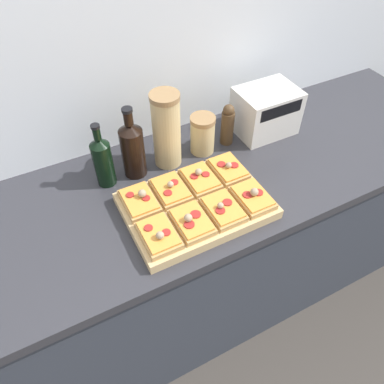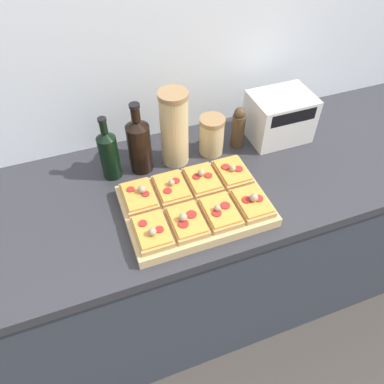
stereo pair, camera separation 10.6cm
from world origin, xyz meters
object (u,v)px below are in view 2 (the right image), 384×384
at_px(pepper_mill, 238,128).
at_px(toaster_oven, 280,117).
at_px(olive_oil_bottle, 109,153).
at_px(grain_jar_tall, 174,129).
at_px(wine_bottle, 139,144).
at_px(cutting_board, 195,206).
at_px(grain_jar_short, 212,135).

bearing_deg(pepper_mill, toaster_oven, -0.27).
distance_m(olive_oil_bottle, grain_jar_tall, 0.25).
xyz_separation_m(wine_bottle, toaster_oven, (0.57, -0.00, -0.02)).
height_order(wine_bottle, toaster_oven, wine_bottle).
distance_m(cutting_board, olive_oil_bottle, 0.36).
xyz_separation_m(cutting_board, pepper_mill, (0.28, 0.26, 0.07)).
distance_m(grain_jar_tall, grain_jar_short, 0.16).
xyz_separation_m(grain_jar_tall, grain_jar_short, (0.15, 0.00, -0.07)).
relative_size(olive_oil_bottle, toaster_oven, 0.96).
bearing_deg(wine_bottle, toaster_oven, -0.09).
distance_m(cutting_board, wine_bottle, 0.30).
bearing_deg(grain_jar_short, olive_oil_bottle, -180.00).
height_order(olive_oil_bottle, grain_jar_tall, grain_jar_tall).
bearing_deg(olive_oil_bottle, wine_bottle, 0.00).
bearing_deg(cutting_board, pepper_mill, 43.68).
bearing_deg(pepper_mill, grain_jar_short, 180.00).
bearing_deg(pepper_mill, cutting_board, -136.32).
relative_size(cutting_board, grain_jar_tall, 1.60).
relative_size(grain_jar_short, toaster_oven, 0.59).
bearing_deg(toaster_oven, grain_jar_tall, 179.89).
bearing_deg(grain_jar_tall, toaster_oven, -0.11).
height_order(grain_jar_tall, grain_jar_short, grain_jar_tall).
xyz_separation_m(olive_oil_bottle, grain_jar_tall, (0.24, 0.00, 0.04)).
distance_m(olive_oil_bottle, grain_jar_short, 0.39).
bearing_deg(grain_jar_tall, grain_jar_short, 0.00).
relative_size(grain_jar_tall, pepper_mill, 1.69).
relative_size(olive_oil_bottle, grain_jar_short, 1.62).
relative_size(grain_jar_tall, toaster_oven, 1.13).
bearing_deg(pepper_mill, grain_jar_tall, 180.00).
bearing_deg(olive_oil_bottle, grain_jar_short, 0.00).
height_order(pepper_mill, toaster_oven, toaster_oven).
distance_m(grain_jar_tall, pepper_mill, 0.27).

